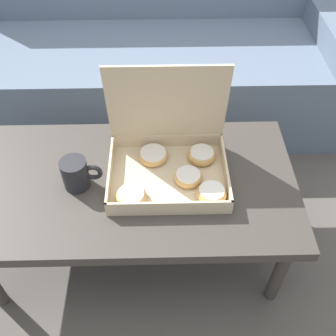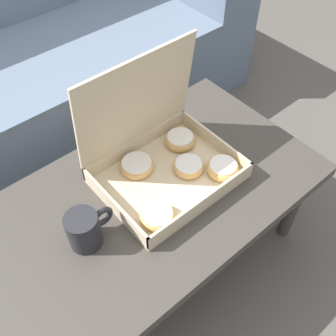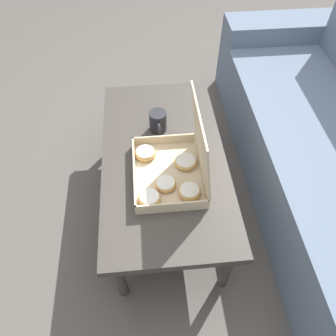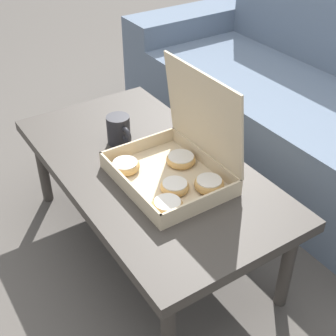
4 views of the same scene
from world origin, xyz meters
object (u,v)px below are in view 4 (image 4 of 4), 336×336
object	(u,v)px
pastry_box	(177,165)
coffee_mug	(119,130)
couch	(325,118)
coffee_table	(148,173)

from	to	relation	value
pastry_box	coffee_mug	size ratio (longest dim) A/B	2.94
couch	pastry_box	bearing A→B (deg)	-81.62
couch	coffee_table	distance (m)	0.94
couch	pastry_box	xyz separation A→B (m)	(0.13, -0.90, 0.17)
coffee_table	coffee_mug	xyz separation A→B (m)	(-0.18, -0.01, 0.09)
coffee_table	coffee_mug	size ratio (longest dim) A/B	8.28
couch	coffee_mug	bearing A→B (deg)	-100.60
coffee_mug	pastry_box	bearing A→B (deg)	8.71
pastry_box	coffee_mug	xyz separation A→B (m)	(-0.31, -0.05, -0.01)
couch	pastry_box	size ratio (longest dim) A/B	5.54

